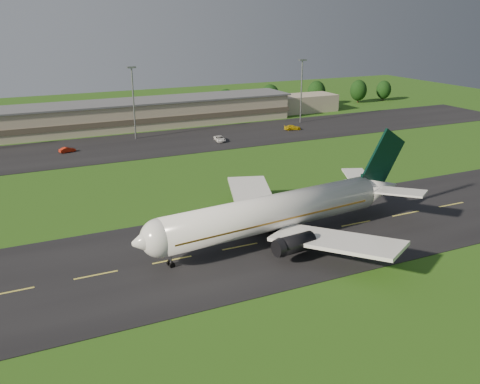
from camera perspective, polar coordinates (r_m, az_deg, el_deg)
name	(u,v)px	position (r m, az deg, el deg)	size (l,w,h in m)	color
ground	(240,247)	(82.92, 0.01, -5.89)	(360.00, 360.00, 0.00)	#214B12
taxiway	(240,247)	(82.90, 0.01, -5.86)	(220.00, 30.00, 0.10)	black
apron	(125,147)	(147.87, -12.12, 4.77)	(260.00, 30.00, 0.10)	black
airliner	(277,212)	(83.97, 3.98, -2.17)	(51.24, 41.95, 15.57)	white
terminal	(126,115)	(171.55, -12.08, 8.00)	(145.00, 16.00, 8.40)	tan
light_mast_centre	(133,94)	(154.30, -11.34, 10.19)	(2.40, 1.20, 20.35)	gray
light_mast_east	(302,83)	(175.94, 6.59, 11.43)	(2.40, 1.20, 20.35)	gray
tree_line	(201,102)	(188.96, -4.22, 9.56)	(195.31, 8.95, 9.50)	black
service_vehicle_b	(67,150)	(145.06, -17.95, 4.30)	(1.44, 4.14, 1.37)	#9E1C0A
service_vehicle_c	(220,139)	(150.35, -2.17, 5.70)	(2.43, 5.27, 1.46)	silver
service_vehicle_d	(293,128)	(165.89, 5.62, 6.86)	(2.11, 5.18, 1.50)	#C09E0B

